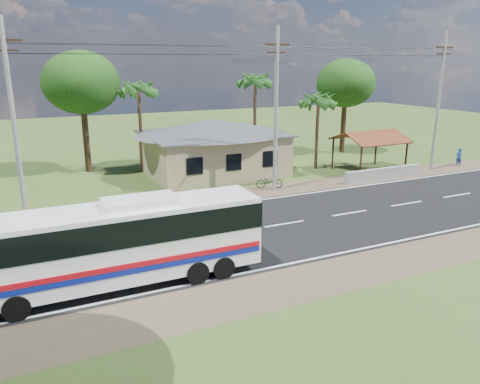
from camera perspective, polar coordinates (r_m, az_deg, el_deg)
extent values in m
plane|color=#2C4C1B|center=(26.24, 5.43, -3.93)|extent=(120.00, 120.00, 0.00)
cube|color=black|center=(26.23, 5.43, -3.91)|extent=(120.00, 10.00, 0.02)
cube|color=brown|center=(31.72, -0.53, -0.36)|extent=(120.00, 3.00, 0.01)
cube|color=brown|center=(21.33, 14.42, -9.13)|extent=(120.00, 3.00, 0.01)
cube|color=silver|center=(30.15, 0.90, -1.18)|extent=(120.00, 0.15, 0.01)
cube|color=silver|center=(22.60, 11.53, -7.44)|extent=(120.00, 0.15, 0.01)
cube|color=silver|center=(26.23, 5.43, -3.88)|extent=(120.00, 0.15, 0.01)
cube|color=tan|center=(37.54, -3.31, 4.65)|extent=(10.00, 8.00, 3.20)
cube|color=#4C4F54|center=(37.26, -3.35, 7.14)|extent=(10.60, 8.60, 0.10)
pyramid|color=#4C4F54|center=(37.11, -3.38, 8.90)|extent=(12.40, 10.00, 1.20)
cube|color=black|center=(32.80, -5.54, 3.16)|extent=(1.20, 0.08, 1.20)
cube|color=black|center=(33.90, -0.75, 3.64)|extent=(1.20, 0.08, 1.20)
cube|color=black|center=(35.22, 3.70, 4.07)|extent=(1.20, 0.08, 1.20)
cylinder|color=#352413|center=(37.19, 14.51, 3.59)|extent=(0.16, 0.16, 2.60)
cylinder|color=#352413|center=(39.96, 11.25, 4.61)|extent=(0.16, 0.16, 2.60)
cylinder|color=#352413|center=(40.24, 19.60, 4.08)|extent=(0.16, 0.16, 2.60)
cylinder|color=#352413|center=(42.82, 16.24, 5.01)|extent=(0.16, 0.16, 2.60)
cube|color=maroon|center=(38.91, 16.66, 6.35)|extent=(5.20, 2.28, 0.90)
cube|color=maroon|center=(40.55, 14.60, 6.86)|extent=(5.20, 2.28, 0.90)
cube|color=#352413|center=(39.68, 15.64, 7.11)|extent=(5.20, 0.12, 0.12)
cube|color=#9E9E99|center=(37.40, 17.03, 2.13)|extent=(7.00, 0.30, 0.90)
cylinder|color=#9E9E99|center=(27.89, -25.84, 7.39)|extent=(0.26, 0.26, 11.00)
cube|color=#352413|center=(27.72, -26.93, 16.19)|extent=(1.80, 0.12, 0.12)
cube|color=#352413|center=(27.70, -26.80, 15.17)|extent=(1.40, 0.10, 0.10)
cylinder|color=#9E9E99|center=(32.02, 4.40, 9.77)|extent=(0.26, 0.26, 11.00)
cube|color=#352413|center=(31.86, 4.57, 17.49)|extent=(1.80, 0.12, 0.12)
cube|color=#352413|center=(31.85, 4.55, 16.59)|extent=(1.40, 0.10, 0.10)
cylinder|color=#9E9E99|center=(41.49, 23.03, 9.94)|extent=(0.26, 0.26, 11.00)
cube|color=#352413|center=(41.38, 23.69, 15.86)|extent=(1.80, 0.12, 0.12)
cube|color=#352413|center=(41.37, 23.61, 15.17)|extent=(1.40, 0.10, 0.10)
cylinder|color=gray|center=(30.98, 5.47, 15.30)|extent=(0.08, 2.00, 0.08)
cube|color=gray|center=(30.13, 6.47, 15.26)|extent=(0.50, 0.18, 0.12)
cylinder|color=black|center=(28.77, -10.09, 17.10)|extent=(16.00, 0.02, 0.02)
cylinder|color=black|center=(36.15, 15.40, 16.47)|extent=(15.00, 0.02, 0.02)
cylinder|color=#47301E|center=(39.55, 9.36, 7.09)|extent=(0.28, 0.28, 6.00)
cylinder|color=#47301E|center=(41.50, 1.82, 8.73)|extent=(0.28, 0.28, 7.50)
cylinder|color=#47301E|center=(38.57, -12.01, 7.49)|extent=(0.28, 0.28, 7.00)
cylinder|color=#47301E|center=(39.91, -18.27, 6.55)|extent=(0.50, 0.50, 5.95)
ellipsoid|color=#0F360E|center=(39.51, -18.80, 12.53)|extent=(6.00, 6.00, 4.92)
cylinder|color=#47301E|center=(47.38, 12.48, 8.09)|extent=(0.50, 0.50, 5.60)
ellipsoid|color=#0F360E|center=(47.04, 12.76, 12.82)|extent=(5.60, 5.60, 4.59)
cube|color=white|center=(19.16, -14.61, -6.00)|extent=(11.49, 2.45, 2.87)
cube|color=black|center=(18.92, -14.76, -3.98)|extent=(11.54, 2.51, 1.05)
cube|color=#AC0A15|center=(18.26, -13.77, -8.84)|extent=(11.28, 0.09, 0.21)
cube|color=navy|center=(18.36, -13.72, -9.52)|extent=(11.28, 0.09, 0.21)
cube|color=white|center=(18.82, -12.08, -1.14)|extent=(2.88, 1.54, 0.29)
cylinder|color=black|center=(18.53, -25.60, -12.61)|extent=(0.96, 0.34, 0.96)
cylinder|color=black|center=(20.51, -25.62, -9.83)|extent=(0.96, 0.34, 0.96)
cylinder|color=black|center=(19.38, -5.23, -9.74)|extent=(0.96, 0.34, 0.96)
cylinder|color=black|center=(21.29, -7.26, -7.39)|extent=(0.96, 0.34, 0.96)
cylinder|color=black|center=(19.75, -2.06, -9.17)|extent=(0.96, 0.34, 0.96)
cylinder|color=black|center=(21.63, -4.35, -6.93)|extent=(0.96, 0.34, 0.96)
imported|color=black|center=(33.39, 3.60, 1.29)|extent=(1.98, 1.29, 0.98)
imported|color=navy|center=(44.75, 25.12, 3.89)|extent=(0.62, 0.48, 1.52)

